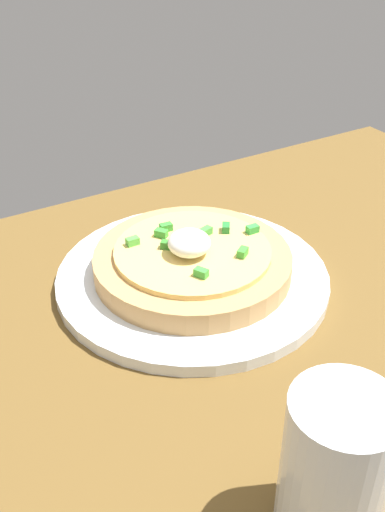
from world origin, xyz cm
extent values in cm
cube|color=brown|center=(0.00, 0.00, 1.54)|extent=(106.93, 65.99, 3.09)
cylinder|color=white|center=(-4.85, -9.31, 3.72)|extent=(28.07, 28.07, 1.27)
cylinder|color=tan|center=(-4.85, -9.31, 5.52)|extent=(20.25, 20.25, 2.32)
cylinder|color=#EFC76B|center=(-4.85, -9.31, 6.96)|extent=(15.97, 15.97, 0.57)
ellipsoid|color=white|center=(-4.12, -8.70, 8.48)|extent=(4.27, 4.27, 2.48)
cube|color=#267E35|center=(-9.66, -10.53, 7.65)|extent=(1.38, 1.51, 0.80)
cube|color=green|center=(-4.28, -13.85, 7.65)|extent=(1.34, 0.90, 0.80)
cube|color=#32812B|center=(-2.71, -10.68, 7.65)|extent=(1.48, 1.46, 0.80)
cube|color=green|center=(-3.26, -13.00, 7.65)|extent=(1.39, 1.51, 0.80)
cube|color=green|center=(-11.92, -8.88, 7.65)|extent=(1.30, 0.83, 0.80)
cube|color=#50B044|center=(-0.48, -13.08, 7.65)|extent=(1.29, 0.82, 0.80)
cube|color=green|center=(-7.46, -10.98, 7.65)|extent=(1.45, 1.11, 0.80)
cube|color=green|center=(-8.44, -5.66, 7.65)|extent=(1.51, 1.38, 0.80)
cube|color=green|center=(-3.07, -4.71, 7.65)|extent=(1.30, 1.50, 0.80)
cylinder|color=silver|center=(1.61, 18.72, 8.64)|extent=(6.77, 6.77, 11.10)
cylinder|color=beige|center=(1.61, 18.72, 8.12)|extent=(5.96, 5.96, 9.26)
camera|label=1|loc=(21.07, 34.52, 39.40)|focal=41.95mm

